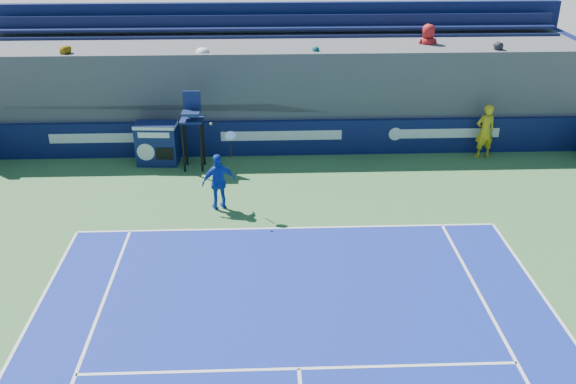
{
  "coord_description": "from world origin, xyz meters",
  "views": [
    {
      "loc": [
        -0.58,
        -2.96,
        8.08
      ],
      "look_at": [
        0.0,
        11.5,
        1.25
      ],
      "focal_mm": 40.0,
      "sensor_mm": 36.0,
      "label": 1
    }
  ],
  "objects_px": {
    "ball_person": "(485,131)",
    "umpire_chair": "(192,123)",
    "tennis_player": "(219,182)",
    "match_clock": "(157,142)"
  },
  "relations": [
    {
      "from": "umpire_chair",
      "to": "tennis_player",
      "type": "distance_m",
      "value": 3.17
    },
    {
      "from": "ball_person",
      "to": "match_clock",
      "type": "xyz_separation_m",
      "value": [
        -10.69,
        -0.16,
        -0.17
      ]
    },
    {
      "from": "ball_person",
      "to": "umpire_chair",
      "type": "xyz_separation_m",
      "value": [
        -9.48,
        -0.55,
        0.61
      ]
    },
    {
      "from": "umpire_chair",
      "to": "tennis_player",
      "type": "xyz_separation_m",
      "value": [
        0.97,
        -2.94,
        -0.7
      ]
    },
    {
      "from": "tennis_player",
      "to": "ball_person",
      "type": "bearing_deg",
      "value": 22.26
    },
    {
      "from": "match_clock",
      "to": "ball_person",
      "type": "bearing_deg",
      "value": 0.87
    },
    {
      "from": "ball_person",
      "to": "match_clock",
      "type": "distance_m",
      "value": 10.7
    },
    {
      "from": "match_clock",
      "to": "tennis_player",
      "type": "relative_size",
      "value": 0.54
    },
    {
      "from": "ball_person",
      "to": "umpire_chair",
      "type": "height_order",
      "value": "umpire_chair"
    },
    {
      "from": "ball_person",
      "to": "tennis_player",
      "type": "bearing_deg",
      "value": 11.65
    }
  ]
}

